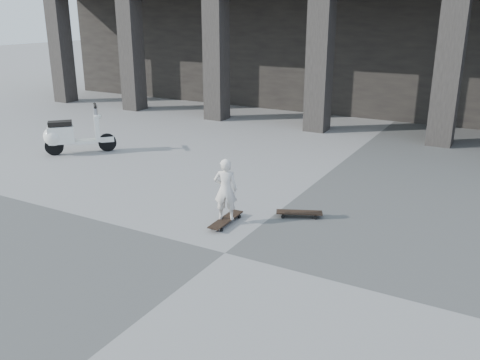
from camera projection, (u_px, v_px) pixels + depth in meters
The scene contains 6 objects.
ground at pixel (225, 253), 7.70m from camera, with size 90.00×90.00×0.00m, color #4C4C49.
colonnade at pixel (421, 24), 18.14m from camera, with size 28.00×8.82×6.00m.
longboard at pixel (226, 220), 8.74m from camera, with size 0.24×0.91×0.09m.
skateboard_spare at pixel (299, 213), 9.03m from camera, with size 0.83×0.52×0.10m.
child at pixel (226, 189), 8.56m from camera, with size 0.39×0.26×1.08m, color silver.
scooter at pixel (67, 135), 12.86m from camera, with size 1.35×1.39×1.24m.
Camera 1 is at (3.58, -5.96, 3.50)m, focal length 38.00 mm.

